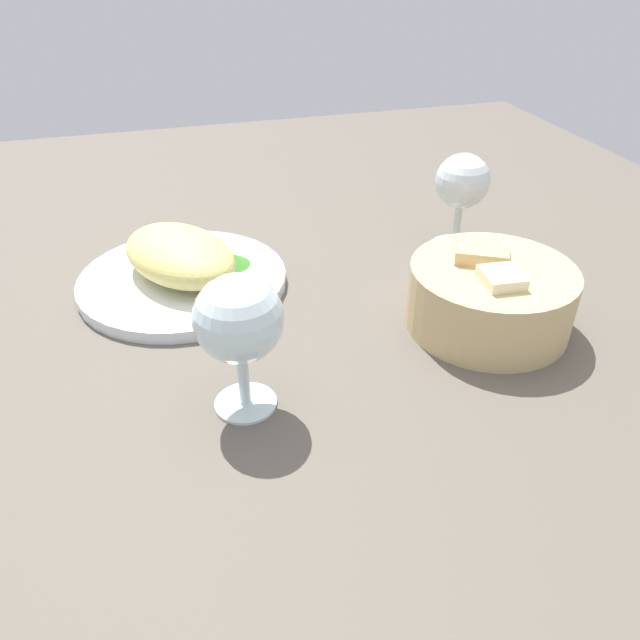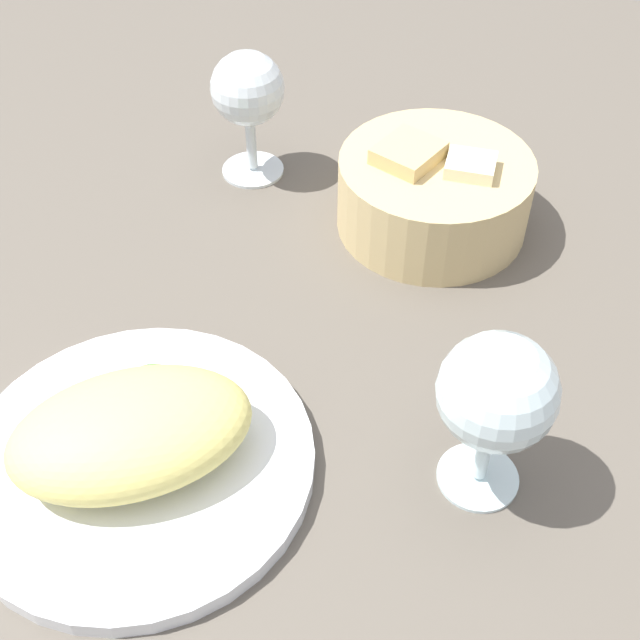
{
  "view_description": "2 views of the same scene",
  "coord_description": "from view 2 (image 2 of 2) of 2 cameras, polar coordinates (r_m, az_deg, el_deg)",
  "views": [
    {
      "loc": [
        60.86,
        -13.18,
        36.98
      ],
      "look_at": [
        11.92,
        1.06,
        3.23
      ],
      "focal_mm": 34.62,
      "sensor_mm": 36.0,
      "label": 1
    },
    {
      "loc": [
        13.66,
        -41.86,
        48.66
      ],
      "look_at": [
        6.13,
        0.61,
        4.83
      ],
      "focal_mm": 47.19,
      "sensor_mm": 36.0,
      "label": 2
    }
  ],
  "objects": [
    {
      "name": "ground_plane",
      "position": [
        0.66,
        -5.32,
        -3.25
      ],
      "size": [
        140.0,
        140.0,
        2.0
      ],
      "primitive_type": "cube",
      "color": "#5A5349"
    },
    {
      "name": "plate",
      "position": [
        0.6,
        -12.19,
        -9.38
      ],
      "size": [
        24.25,
        24.25,
        1.4
      ],
      "primitive_type": "cylinder",
      "color": "silver",
      "rests_on": "ground_plane"
    },
    {
      "name": "omelette",
      "position": [
        0.57,
        -12.7,
        -7.44
      ],
      "size": [
        19.18,
        16.65,
        5.3
      ],
      "primitive_type": "ellipsoid",
      "rotation": [
        0.0,
        0.0,
        0.48
      ],
      "color": "#E1D372",
      "rests_on": "plate"
    },
    {
      "name": "lettuce_garnish",
      "position": [
        0.62,
        -11.56,
        -4.15
      ],
      "size": [
        4.92,
        4.92,
        1.55
      ],
      "primitive_type": "cone",
      "color": "#3E8D2B",
      "rests_on": "plate"
    },
    {
      "name": "bread_basket",
      "position": [
        0.76,
        7.67,
        8.59
      ],
      "size": [
        17.05,
        17.05,
        8.31
      ],
      "color": "tan",
      "rests_on": "ground_plane"
    },
    {
      "name": "wine_glass_near",
      "position": [
        0.53,
        11.88,
        -5.1
      ],
      "size": [
        7.59,
        7.59,
        13.05
      ],
      "color": "silver",
      "rests_on": "ground_plane"
    },
    {
      "name": "wine_glass_far",
      "position": [
        0.8,
        -4.91,
        14.98
      ],
      "size": [
        6.83,
        6.83,
        12.49
      ],
      "color": "silver",
      "rests_on": "ground_plane"
    }
  ]
}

